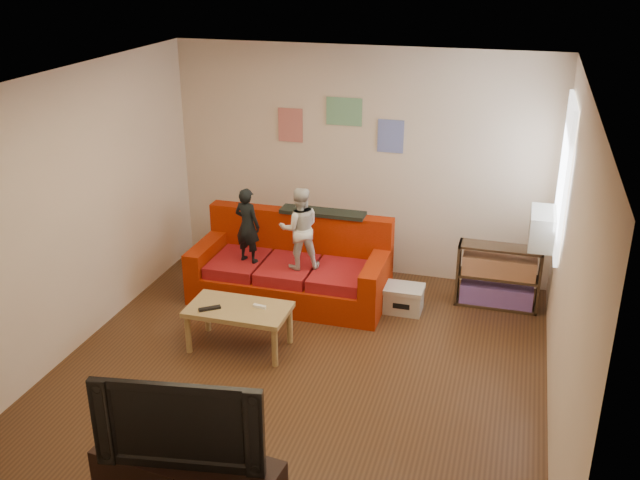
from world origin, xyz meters
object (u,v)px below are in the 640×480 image
(sofa, at_px, (292,270))
(bookshelf, at_px, (498,280))
(television, at_px, (183,417))
(child_a, at_px, (247,225))
(file_box, at_px, (404,299))
(coffee_table, at_px, (239,313))
(child_b, at_px, (300,228))

(sofa, height_order, bookshelf, sofa)
(bookshelf, relative_size, television, 0.78)
(sofa, relative_size, child_a, 2.54)
(bookshelf, xyz_separation_m, television, (-1.87, -3.82, 0.50))
(bookshelf, relative_size, file_box, 2.11)
(child_a, relative_size, television, 0.74)
(coffee_table, bearing_deg, bookshelf, 34.09)
(child_b, distance_m, bookshelf, 2.25)
(file_box, bearing_deg, child_b, -172.30)
(sofa, relative_size, child_b, 2.37)
(file_box, bearing_deg, coffee_table, -139.76)
(child_b, bearing_deg, file_box, 163.59)
(child_a, bearing_deg, coffee_table, 120.95)
(child_b, xyz_separation_m, television, (0.22, -3.25, -0.09))
(coffee_table, bearing_deg, sofa, 83.17)
(sofa, bearing_deg, child_a, -158.98)
(child_b, bearing_deg, television, 69.81)
(sofa, distance_m, television, 3.48)
(television, bearing_deg, child_b, 85.00)
(child_a, bearing_deg, sofa, -144.15)
(child_a, height_order, child_b, child_b)
(sofa, xyz_separation_m, child_a, (-0.45, -0.17, 0.56))
(child_a, distance_m, coffee_table, 1.20)
(bookshelf, bearing_deg, sofa, -170.16)
(child_a, xyz_separation_m, bookshelf, (2.70, 0.56, -0.56))
(child_a, bearing_deg, bookshelf, -153.38)
(child_b, relative_size, file_box, 2.15)
(sofa, bearing_deg, file_box, -0.91)
(file_box, bearing_deg, bookshelf, 23.05)
(file_box, bearing_deg, child_a, -174.95)
(sofa, bearing_deg, bookshelf, 9.84)
(child_a, xyz_separation_m, child_b, (0.60, 0.00, 0.03))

